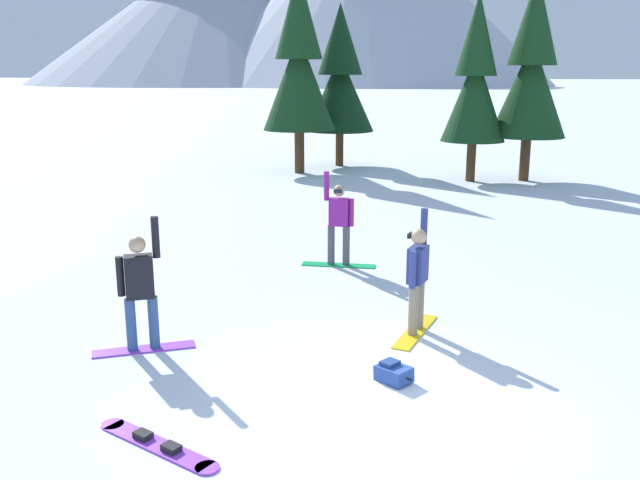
{
  "coord_description": "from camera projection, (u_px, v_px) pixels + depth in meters",
  "views": [
    {
      "loc": [
        1.14,
        -7.49,
        3.99
      ],
      "look_at": [
        -1.64,
        4.08,
        1.0
      ],
      "focal_mm": 37.72,
      "sensor_mm": 36.0,
      "label": 1
    }
  ],
  "objects": [
    {
      "name": "ground_plane",
      "position": [
        372.0,
        404.0,
        8.29
      ],
      "size": [
        800.0,
        800.0,
        0.0
      ],
      "primitive_type": "plane",
      "color": "silver"
    },
    {
      "name": "snowboarder_foreground",
      "position": [
        140.0,
        289.0,
        9.68
      ],
      "size": [
        1.42,
        0.97,
        2.0
      ],
      "color": "#993FD8",
      "rests_on": "ground_plane"
    },
    {
      "name": "snowboarder_midground",
      "position": [
        417.0,
        277.0,
        10.36
      ],
      "size": [
        0.58,
        1.6,
        1.94
      ],
      "color": "yellow",
      "rests_on": "ground_plane"
    },
    {
      "name": "snowboarder_background",
      "position": [
        339.0,
        222.0,
        13.98
      ],
      "size": [
        1.57,
        0.39,
        2.0
      ],
      "color": "#19B259",
      "rests_on": "ground_plane"
    },
    {
      "name": "loose_snowboard_far_spare",
      "position": [
        157.0,
        444.0,
        7.36
      ],
      "size": [
        1.75,
        0.9,
        0.09
      ],
      "color": "#993FD8",
      "rests_on": "ground_plane"
    },
    {
      "name": "backpack_blue",
      "position": [
        393.0,
        373.0,
        8.87
      ],
      "size": [
        0.55,
        0.51,
        0.27
      ],
      "color": "#2D4C9E",
      "rests_on": "ground_plane"
    },
    {
      "name": "pine_tree_short",
      "position": [
        475.0,
        81.0,
        24.33
      ],
      "size": [
        2.34,
        2.34,
        6.74
      ],
      "color": "#472D19",
      "rests_on": "ground_plane"
    },
    {
      "name": "pine_tree_slender",
      "position": [
        299.0,
        64.0,
        26.23
      ],
      "size": [
        2.87,
        2.87,
        7.84
      ],
      "color": "#472D19",
      "rests_on": "ground_plane"
    },
    {
      "name": "pine_tree_twin",
      "position": [
        340.0,
        79.0,
        28.48
      ],
      "size": [
        2.92,
        2.92,
        6.78
      ],
      "color": "#472D19",
      "rests_on": "ground_plane"
    },
    {
      "name": "pine_tree_tall",
      "position": [
        531.0,
        70.0,
        24.38
      ],
      "size": [
        2.73,
        2.73,
        7.4
      ],
      "color": "#472D19",
      "rests_on": "ground_plane"
    },
    {
      "name": "peak_central_summit",
      "position": [
        222.0,
        10.0,
        224.83
      ],
      "size": [
        128.9,
        128.9,
        46.29
      ],
      "color": "#9EA3B2",
      "rests_on": "ground_plane"
    }
  ]
}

